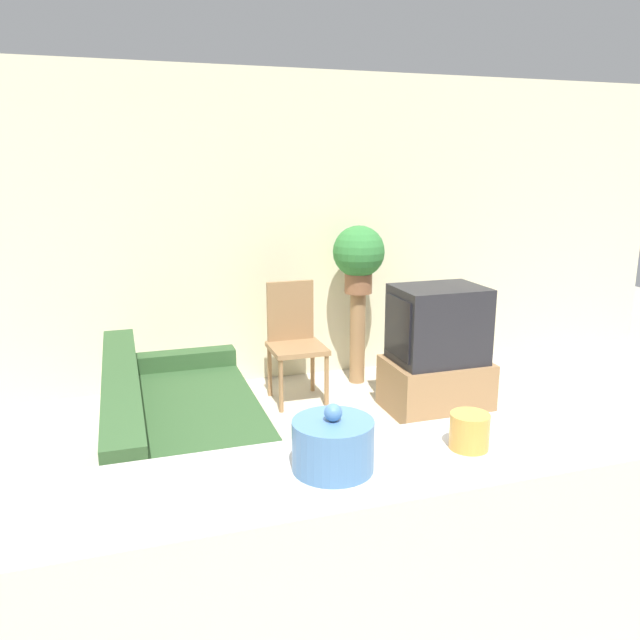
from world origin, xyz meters
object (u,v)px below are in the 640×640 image
at_px(couch, 182,444).
at_px(wooden_chair, 294,336).
at_px(potted_plant, 359,255).
at_px(decorative_bowl, 333,445).
at_px(television, 437,324).

relative_size(couch, wooden_chair, 2.07).
bearing_deg(couch, wooden_chair, 49.54).
relative_size(potted_plant, decorative_bowl, 2.57).
xyz_separation_m(couch, television, (2.04, 0.63, 0.43)).
height_order(television, decorative_bowl, decorative_bowl).
bearing_deg(potted_plant, decorative_bowl, -112.51).
bearing_deg(decorative_bowl, potted_plant, 67.49).
bearing_deg(wooden_chair, decorative_bowl, -103.76).
distance_m(television, wooden_chair, 1.17).
height_order(television, wooden_chair, television).
distance_m(television, decorative_bowl, 3.25).
bearing_deg(decorative_bowl, television, 56.20).
distance_m(couch, wooden_chair, 1.64).
distance_m(couch, potted_plant, 2.40).
height_order(wooden_chair, decorative_bowl, decorative_bowl).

